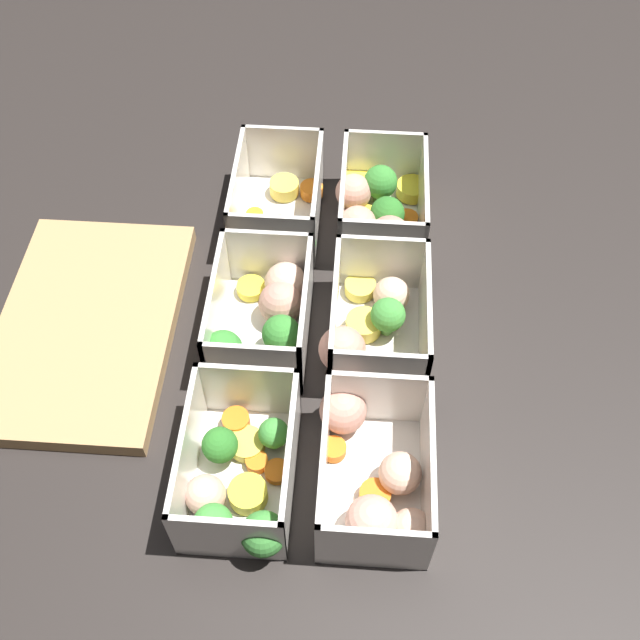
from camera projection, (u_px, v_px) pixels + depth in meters
name	position (u px, v px, depth m)	size (l,w,h in m)	color
ground_plane	(320.00, 335.00, 0.78)	(4.00, 4.00, 0.00)	#282321
container_near_left	(374.00, 475.00, 0.66)	(0.16, 0.11, 0.08)	silver
container_near_center	(373.00, 326.00, 0.76)	(0.16, 0.12, 0.08)	silver
container_near_right	(378.00, 210.00, 0.86)	(0.17, 0.12, 0.08)	silver
container_far_left	(238.00, 476.00, 0.66)	(0.16, 0.10, 0.08)	silver
container_far_center	(266.00, 314.00, 0.77)	(0.16, 0.10, 0.08)	silver
container_far_right	(280.00, 208.00, 0.86)	(0.15, 0.11, 0.08)	silver
cutting_board	(87.00, 326.00, 0.78)	(0.28, 0.18, 0.02)	tan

